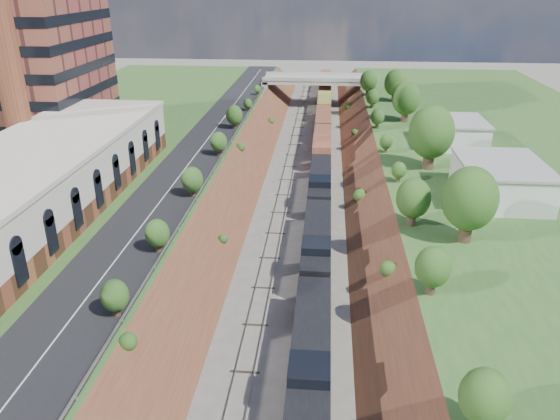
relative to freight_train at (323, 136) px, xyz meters
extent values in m
cube|color=#345C26|center=(-35.60, -26.21, -0.03)|extent=(44.00, 180.00, 5.00)
cube|color=#345C26|center=(30.40, -26.21, -0.03)|extent=(44.00, 180.00, 5.00)
cube|color=brown|center=(-13.60, -26.21, -2.53)|extent=(10.00, 180.00, 10.00)
cube|color=brown|center=(8.40, -26.21, -2.53)|extent=(10.00, 180.00, 10.00)
cube|color=gray|center=(-5.20, -26.21, -2.44)|extent=(1.58, 180.00, 0.18)
cube|color=gray|center=(0.00, -26.21, -2.44)|extent=(1.58, 180.00, 0.18)
cube|color=black|center=(-18.10, -26.21, 2.52)|extent=(8.00, 180.00, 0.10)
cube|color=#99999E|center=(-14.00, -26.21, 3.02)|extent=(0.06, 171.00, 0.30)
cube|color=brown|center=(-30.60, -48.21, 3.57)|extent=(14.00, 62.00, 2.20)
cube|color=beige|center=(-30.60, -48.21, 6.82)|extent=(14.00, 62.00, 4.30)
cube|color=beige|center=(-30.60, -48.21, 9.22)|extent=(14.30, 62.30, 0.50)
cube|color=gray|center=(-14.10, 35.79, 0.57)|extent=(1.50, 8.00, 6.20)
cube|color=gray|center=(8.90, 35.79, 0.57)|extent=(1.50, 8.00, 6.20)
cube|color=gray|center=(-2.60, 35.79, 3.67)|extent=(24.00, 8.00, 1.00)
cube|color=gray|center=(-2.60, 31.79, 4.47)|extent=(24.00, 0.30, 0.80)
cube|color=gray|center=(-2.60, 39.79, 4.47)|extent=(24.00, 0.30, 0.80)
cube|color=silver|center=(20.90, -34.21, 4.47)|extent=(9.00, 12.00, 4.00)
cube|color=silver|center=(20.40, -12.21, 4.27)|extent=(8.00, 10.00, 3.60)
cylinder|color=#473323|center=(14.40, -46.21, 3.78)|extent=(1.30, 1.30, 2.62)
ellipsoid|color=#294F1B|center=(14.40, -46.21, 6.93)|extent=(5.25, 5.25, 6.30)
cylinder|color=#473323|center=(-14.40, -66.21, 3.08)|extent=(0.66, 0.66, 1.22)
ellipsoid|color=#294F1B|center=(-14.40, -66.21, 4.55)|extent=(2.45, 2.45, 2.94)
cube|color=black|center=(0.00, -61.14, -0.22)|extent=(2.95, 17.71, 2.83)
cube|color=silver|center=(0.00, -68.50, 0.27)|extent=(2.72, 3.00, 0.15)
cube|color=black|center=(0.00, -65.50, 1.57)|extent=(2.89, 3.10, 0.90)
cube|color=black|center=(0.00, -42.43, -0.22)|extent=(2.95, 17.71, 2.83)
cube|color=black|center=(0.00, -23.72, -0.22)|extent=(2.95, 17.71, 2.83)
cube|color=brown|center=(0.00, 25.54, 0.14)|extent=(2.95, 78.81, 3.54)
camera|label=1|loc=(0.58, -95.48, 26.27)|focal=35.00mm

